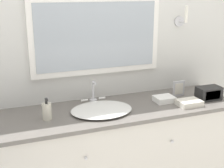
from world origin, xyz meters
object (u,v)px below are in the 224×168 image
at_px(picture_frame, 179,89).
at_px(soap_bottle, 47,111).
at_px(appliance_box, 209,93).
at_px(sink_basin, 101,109).

bearing_deg(picture_frame, soap_bottle, -174.76).
bearing_deg(picture_frame, appliance_box, -41.65).
height_order(soap_bottle, picture_frame, soap_bottle).
relative_size(sink_basin, picture_frame, 3.49).
bearing_deg(soap_bottle, picture_frame, 5.24).
bearing_deg(sink_basin, picture_frame, 7.61).
bearing_deg(sink_basin, appliance_box, -4.22).
bearing_deg(appliance_box, sink_basin, 175.78).
xyz_separation_m(sink_basin, appliance_box, (0.92, -0.07, 0.04)).
xyz_separation_m(soap_bottle, appliance_box, (1.33, -0.06, -0.01)).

